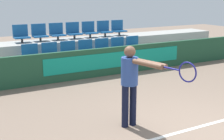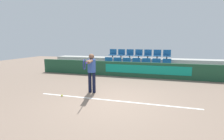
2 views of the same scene
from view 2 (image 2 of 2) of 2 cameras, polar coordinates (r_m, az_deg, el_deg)
The scene contains 21 objects.
ground_plane at distance 5.91m, azimuth -0.18°, elevation -10.50°, with size 30.00×30.00×0.00m, color #7A6656.
court_baseline at distance 6.07m, azimuth 0.31°, elevation -9.91°, with size 5.65×0.08×0.01m.
barrier_wall at distance 9.97m, azimuth 7.27°, elevation 0.14°, with size 11.87×0.14×0.86m.
bleacher_tier_front at distance 10.60m, azimuth 7.69°, elevation -0.40°, with size 11.47×1.05×0.47m.
bleacher_tier_middle at distance 11.59m, azimuth 8.53°, elevation 1.58°, with size 11.47×1.05×0.94m.
stadium_chair_0 at distance 11.06m, azimuth -1.28°, elevation 2.60°, with size 0.47×0.37×0.55m.
stadium_chair_1 at distance 10.89m, azimuth 1.68°, elevation 2.50°, with size 0.47×0.37×0.55m.
stadium_chair_2 at distance 10.75m, azimuth 4.73°, elevation 2.38°, with size 0.47×0.37×0.55m.
stadium_chair_3 at distance 10.65m, azimuth 7.85°, elevation 2.26°, with size 0.47×0.37×0.55m.
stadium_chair_4 at distance 10.57m, azimuth 11.02°, elevation 2.13°, with size 0.47×0.37×0.55m.
stadium_chair_5 at distance 10.53m, azimuth 14.22°, elevation 1.99°, with size 0.47×0.37×0.55m.
stadium_chair_6 at distance 10.53m, azimuth 17.43°, elevation 1.84°, with size 0.47×0.37×0.55m.
stadium_chair_7 at distance 12.01m, azimuth 0.26°, elevation 5.38°, with size 0.47×0.37×0.55m.
stadium_chair_8 at distance 11.86m, azimuth 3.02°, elevation 5.32°, with size 0.47×0.37×0.55m.
stadium_chair_9 at distance 11.73m, azimuth 5.83°, elevation 5.24°, with size 0.47×0.37×0.55m.
stadium_chair_10 at distance 11.64m, azimuth 8.70°, elevation 5.15°, with size 0.47×0.37×0.55m.
stadium_chair_11 at distance 11.57m, azimuth 11.62°, elevation 5.04°, with size 0.47×0.37×0.55m.
stadium_chair_12 at distance 11.53m, azimuth 14.55°, elevation 4.92°, with size 0.47×0.37×0.55m.
stadium_chair_13 at distance 11.53m, azimuth 17.50°, elevation 4.79°, with size 0.47×0.37×0.55m.
tennis_player at distance 6.76m, azimuth -6.78°, elevation 0.27°, with size 0.48×1.53×1.54m.
tennis_ball at distance 6.77m, azimuth -16.01°, elevation -7.99°, with size 0.07×0.07×0.07m.
Camera 2 is at (1.61, -5.32, 2.00)m, focal length 28.00 mm.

